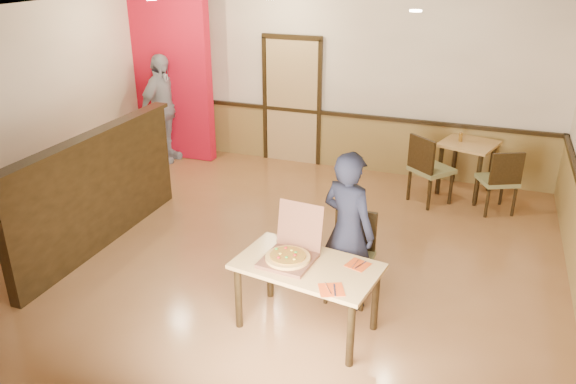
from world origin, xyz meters
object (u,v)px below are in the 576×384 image
pizza_box (290,254)px  diner_chair (351,252)px  side_table (468,154)px  diner (348,230)px  side_chair_left (428,167)px  condiment (461,137)px  main_table (307,274)px  side_chair_right (500,179)px  passerby (162,109)px

pizza_box → diner_chair: bearing=63.3°
side_table → diner: bearing=-105.6°
side_chair_left → condiment: 0.78m
main_table → condiment: bearing=83.9°
side_chair_right → side_table: side_chair_right is taller
side_table → condiment: 0.28m
main_table → diner: 0.66m
side_chair_left → diner: 2.88m
main_table → passerby: (-3.83, 3.68, 0.32)m
side_table → pizza_box: (-1.38, -3.98, 0.16)m
side_chair_right → side_table: 0.79m
diner_chair → diner: bearing=-94.5°
passerby → main_table: bearing=-128.2°
diner_chair → side_table: (0.94, 3.29, 0.11)m
passerby → pizza_box: size_ratio=3.13×
diner → pizza_box: bearing=76.2°
diner_chair → condiment: (0.81, 3.30, 0.35)m
side_table → condiment: (-0.13, 0.01, 0.25)m
side_chair_left → side_chair_right: side_chair_left is taller
main_table → diner: size_ratio=0.86×
side_chair_left → diner: bearing=120.2°
diner_chair → side_table: bearing=74.4°
main_table → side_chair_right: (1.68, 3.40, -0.09)m
condiment → side_chair_right: bearing=-45.7°
side_chair_right → diner: diner is taller
side_chair_right → passerby: passerby is taller
side_chair_right → pizza_box: 3.86m
side_chair_right → condiment: (-0.61, 0.63, 0.35)m
side_table → pizza_box: size_ratio=1.57×
side_chair_right → diner: 3.19m
pizza_box → passerby: bearing=140.3°
diner_chair → condiment: bearing=76.6°
side_table → passerby: (-5.02, -0.33, 0.31)m
side_chair_right → diner_chair: bearing=36.2°
main_table → side_chair_left: 3.47m
passerby → diner: bearing=-121.7°
diner → condiment: size_ratio=12.60×
diner_chair → side_chair_right: bearing=62.4°
main_table → side_table: side_table is taller
main_table → passerby: bearing=144.9°
side_chair_right → pizza_box: size_ratio=1.60×
main_table → diner: diner is taller
condiment → passerby: bearing=-176.0°
side_chair_left → diner: size_ratio=0.61×
side_chair_left → main_table: bearing=117.8°
diner_chair → side_chair_right: size_ratio=0.99×
side_chair_left → condiment: side_chair_left is taller
side_chair_left → side_chair_right: (0.98, -0.00, -0.04)m
diner_chair → side_table: 3.42m
diner → main_table: bearing=91.1°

